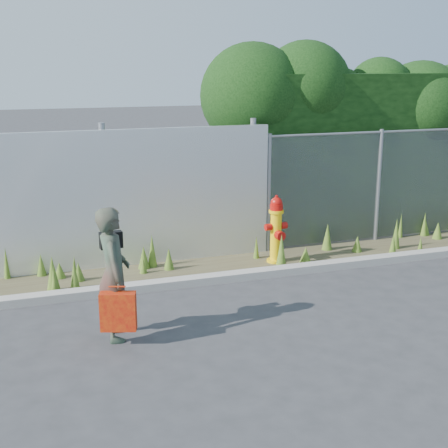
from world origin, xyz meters
TOP-DOWN VIEW (x-y plane):
  - ground at (0.00, 0.00)m, footprint 80.00×80.00m
  - curb at (0.00, 1.80)m, footprint 16.00×0.22m
  - weed_strip at (0.17, 2.49)m, footprint 16.00×1.29m
  - corrugated_fence at (-3.25, 3.01)m, footprint 8.50×0.21m
  - chainlink_fence at (4.25, 3.00)m, footprint 6.50×0.07m
  - hedge at (4.16, 4.00)m, footprint 8.01×2.05m
  - fire_hydrant at (0.92, 2.37)m, footprint 0.38×0.34m
  - woman at (-2.02, 0.35)m, footprint 0.43×0.61m
  - red_tote_bag at (-2.03, 0.09)m, footprint 0.41×0.15m
  - black_shoulder_bag at (-2.00, 0.55)m, footprint 0.26×0.11m

SIDE VIEW (x-z plane):
  - ground at x=0.00m, z-range 0.00..0.00m
  - curb at x=0.00m, z-range 0.00..0.12m
  - weed_strip at x=0.17m, z-range -0.14..0.41m
  - red_tote_bag at x=-2.03m, z-range 0.16..0.70m
  - fire_hydrant at x=0.92m, z-range -0.02..1.12m
  - woman at x=-2.02m, z-range 0.00..1.60m
  - chainlink_fence at x=4.25m, z-range 0.01..2.06m
  - corrugated_fence at x=-3.25m, z-range -0.05..2.25m
  - black_shoulder_bag at x=-2.00m, z-range 1.06..1.26m
  - hedge at x=4.16m, z-range 0.20..3.80m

